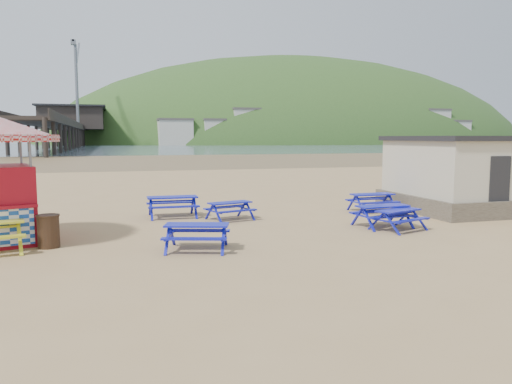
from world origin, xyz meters
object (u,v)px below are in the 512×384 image
object	(u,v)px
picnic_table_blue_b	(230,211)
litter_bin	(48,231)
amenity_block	(485,173)
picnic_table_blue_a	(173,207)

from	to	relation	value
picnic_table_blue_b	litter_bin	world-z (taller)	litter_bin
amenity_block	picnic_table_blue_a	bearing A→B (deg)	173.13
litter_bin	amenity_block	bearing A→B (deg)	9.53
picnic_table_blue_b	amenity_block	world-z (taller)	amenity_block
picnic_table_blue_a	amenity_block	world-z (taller)	amenity_block
litter_bin	amenity_block	world-z (taller)	amenity_block
picnic_table_blue_b	litter_bin	distance (m)	6.80
picnic_table_blue_b	litter_bin	size ratio (longest dim) A/B	2.03
picnic_table_blue_a	amenity_block	distance (m)	13.35
picnic_table_blue_b	amenity_block	bearing A→B (deg)	-17.05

